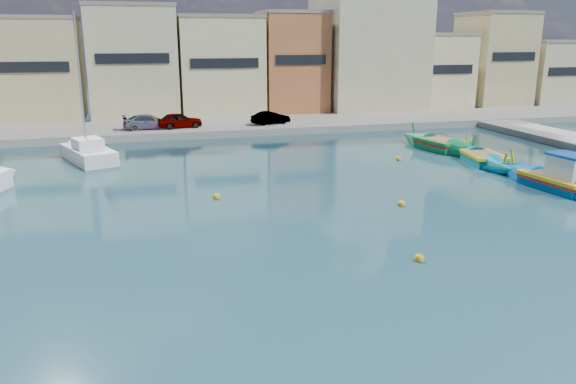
{
  "coord_description": "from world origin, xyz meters",
  "views": [
    {
      "loc": [
        -13.87,
        -16.39,
        7.78
      ],
      "look_at": [
        -7.82,
        6.0,
        1.4
      ],
      "focal_mm": 35.0,
      "sensor_mm": 36.0,
      "label": 1
    }
  ],
  "objects": [
    {
      "name": "ground",
      "position": [
        0.0,
        0.0,
        0.0
      ],
      "size": [
        160.0,
        160.0,
        0.0
      ],
      "primitive_type": "plane",
      "color": "#163643",
      "rests_on": "ground"
    },
    {
      "name": "north_quay",
      "position": [
        0.0,
        32.0,
        0.3
      ],
      "size": [
        80.0,
        8.0,
        0.6
      ],
      "primitive_type": "cube",
      "color": "gray",
      "rests_on": "ground"
    },
    {
      "name": "north_townhouses",
      "position": [
        6.68,
        39.36,
        5.0
      ],
      "size": [
        83.2,
        7.87,
        10.19
      ],
      "color": "beige",
      "rests_on": "ground"
    },
    {
      "name": "church_block",
      "position": [
        10.0,
        40.0,
        8.41
      ],
      "size": [
        10.0,
        10.0,
        19.1
      ],
      "color": "#C2B791",
      "rests_on": "ground"
    },
    {
      "name": "parked_cars",
      "position": [
        -9.78,
        30.5,
        1.2
      ],
      "size": [
        14.08,
        2.12,
        1.26
      ],
      "color": "#4C1919",
      "rests_on": "north_quay"
    },
    {
      "name": "luzzu_turquoise_cabin",
      "position": [
        7.52,
        7.67,
        0.37
      ],
      "size": [
        3.16,
        9.76,
        3.08
      ],
      "color": "#0059A5",
      "rests_on": "ground"
    },
    {
      "name": "luzzu_cyan_mid",
      "position": [
        7.39,
        14.26,
        0.25
      ],
      "size": [
        3.31,
        8.25,
        2.38
      ],
      "color": "#007D96",
      "rests_on": "ground"
    },
    {
      "name": "luzzu_green",
      "position": [
        7.08,
        19.07,
        0.29
      ],
      "size": [
        4.01,
        8.95,
        2.73
      ],
      "color": "#0B7441",
      "rests_on": "ground"
    },
    {
      "name": "yacht_north",
      "position": [
        -17.65,
        23.14,
        0.4
      ],
      "size": [
        4.74,
        7.89,
        10.18
      ],
      "color": "white",
      "rests_on": "ground"
    },
    {
      "name": "mooring_buoys",
      "position": [
        0.23,
        5.36,
        0.08
      ],
      "size": [
        26.74,
        21.51,
        0.36
      ],
      "color": "yellow",
      "rests_on": "ground"
    }
  ]
}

